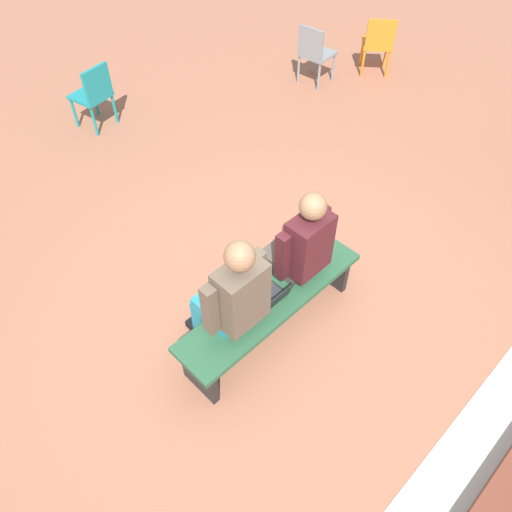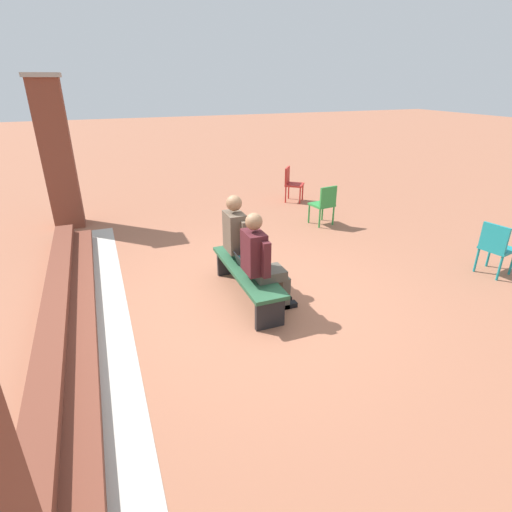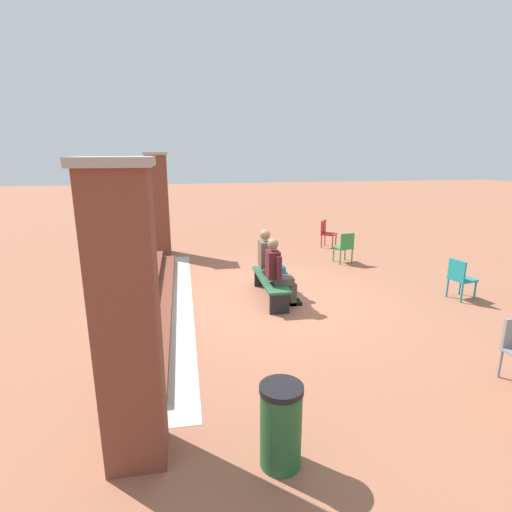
{
  "view_description": "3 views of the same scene",
  "coord_description": "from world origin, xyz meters",
  "views": [
    {
      "loc": [
        2.0,
        1.7,
        3.7
      ],
      "look_at": [
        0.11,
        -0.21,
        0.76
      ],
      "focal_mm": 35.0,
      "sensor_mm": 36.0,
      "label": 1
    },
    {
      "loc": [
        -4.46,
        1.7,
        2.81
      ],
      "look_at": [
        -0.02,
        -0.06,
        0.69
      ],
      "focal_mm": 28.0,
      "sensor_mm": 36.0,
      "label": 2
    },
    {
      "loc": [
        -7.43,
        1.7,
        2.97
      ],
      "look_at": [
        -0.2,
        0.38,
        1.02
      ],
      "focal_mm": 28.0,
      "sensor_mm": 36.0,
      "label": 3
    }
  ],
  "objects": [
    {
      "name": "ground_plane",
      "position": [
        0.0,
        0.0,
        0.0
      ],
      "size": [
        60.0,
        60.0,
        0.0
      ],
      "primitive_type": "plane",
      "color": "#9E6047"
    },
    {
      "name": "person_student",
      "position": [
        -0.22,
        -0.06,
        0.72
      ],
      "size": [
        0.55,
        0.69,
        1.35
      ],
      "color": "#4C473D",
      "rests_on": "ground"
    },
    {
      "name": "bench",
      "position": [
        0.15,
        0.01,
        0.35
      ],
      "size": [
        1.8,
        0.44,
        0.45
      ],
      "color": "#285638",
      "rests_on": "ground"
    },
    {
      "name": "litter_bin",
      "position": [
        -4.27,
        0.88,
        0.43
      ],
      "size": [
        0.42,
        0.42,
        0.86
      ],
      "color": "#23562D",
      "rests_on": "ground"
    },
    {
      "name": "person_adult",
      "position": [
        0.52,
        -0.06,
        0.73
      ],
      "size": [
        0.57,
        0.72,
        1.38
      ],
      "color": "teal",
      "rests_on": "ground"
    },
    {
      "name": "laptop",
      "position": [
        0.18,
        0.02,
        0.5
      ],
      "size": [
        0.32,
        0.29,
        0.21
      ],
      "color": "black",
      "rests_on": "bench"
    },
    {
      "name": "brick_steps",
      "position": [
        0.15,
        2.35,
        0.12
      ],
      "size": [
        6.61,
        0.6,
        0.3
      ],
      "color": "brown",
      "rests_on": "ground"
    },
    {
      "name": "plastic_chair_far_left",
      "position": [
        4.29,
        -2.71,
        0.48
      ],
      "size": [
        0.59,
        0.59,
        0.84
      ],
      "color": "red",
      "rests_on": "ground"
    },
    {
      "name": "brick_pillar_left_of_steps",
      "position": [
        -3.9,
        2.25,
        1.47
      ],
      "size": [
        0.64,
        0.64,
        2.92
      ],
      "color": "brown",
      "rests_on": "ground"
    },
    {
      "name": "plastic_chair_foreground",
      "position": [
        -0.57,
        -3.78,
        0.48
      ],
      "size": [
        0.5,
        0.5,
        0.84
      ],
      "color": "teal",
      "rests_on": "ground"
    },
    {
      "name": "plastic_chair_far_right",
      "position": [
        2.42,
        -2.54,
        0.48
      ],
      "size": [
        0.48,
        0.48,
        0.84
      ],
      "color": "#2D893D",
      "rests_on": "ground"
    },
    {
      "name": "concrete_strip",
      "position": [
        0.15,
        1.8,
        0.0
      ],
      "size": [
        7.41,
        0.4,
        0.01
      ],
      "primitive_type": "cube",
      "color": "#B7B2A8",
      "rests_on": "ground"
    },
    {
      "name": "brick_pillar_right_of_steps",
      "position": [
        4.36,
        2.4,
        1.47
      ],
      "size": [
        0.64,
        0.64,
        2.92
      ],
      "color": "brown",
      "rests_on": "ground"
    }
  ]
}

